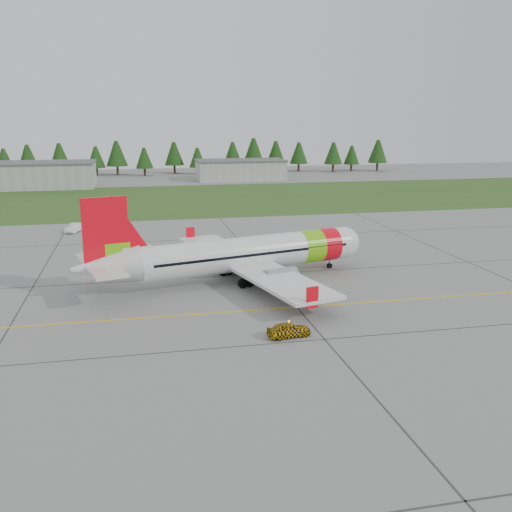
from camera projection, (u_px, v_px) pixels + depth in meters
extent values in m
plane|color=gray|center=(199.00, 350.00, 43.07)|extent=(320.00, 320.00, 0.00)
cylinder|color=silver|center=(250.00, 253.00, 61.24)|extent=(24.39, 9.59, 3.64)
sphere|color=silver|center=(344.00, 242.00, 66.49)|extent=(3.64, 3.64, 3.64)
cone|color=silver|center=(106.00, 266.00, 54.50)|extent=(7.23, 5.16, 3.64)
cube|color=black|center=(346.00, 239.00, 66.54)|extent=(2.05, 2.72, 0.52)
cylinder|color=#6FCA0F|center=(309.00, 246.00, 64.47)|extent=(3.28, 4.21, 3.72)
cylinder|color=red|center=(326.00, 244.00, 65.44)|extent=(2.92, 4.11, 3.72)
cube|color=silver|center=(246.00, 263.00, 61.28)|extent=(12.44, 30.19, 0.34)
cube|color=red|center=(190.00, 234.00, 73.66)|extent=(1.13, 0.44, 1.87)
cube|color=red|center=(312.00, 297.00, 47.86)|extent=(1.13, 0.44, 1.87)
cylinder|color=gray|center=(238.00, 256.00, 66.47)|extent=(3.74, 2.74, 1.96)
cylinder|color=gray|center=(281.00, 278.00, 57.55)|extent=(3.74, 2.74, 1.96)
cube|color=red|center=(106.00, 234.00, 53.84)|extent=(4.24, 1.40, 7.09)
cube|color=#6FCA0F|center=(118.00, 254.00, 54.77)|extent=(2.45, 0.99, 2.24)
cube|color=silver|center=(101.00, 265.00, 54.24)|extent=(5.57, 11.13, 0.21)
cylinder|color=slate|center=(330.00, 263.00, 66.22)|extent=(0.17, 0.17, 1.31)
cylinder|color=black|center=(329.00, 266.00, 66.30)|extent=(0.68, 0.41, 0.63)
cylinder|color=slate|center=(229.00, 267.00, 63.38)|extent=(0.21, 0.21, 1.77)
cylinder|color=black|center=(226.00, 271.00, 63.32)|extent=(1.04, 0.65, 0.97)
cylinder|color=slate|center=(249.00, 279.00, 58.84)|extent=(0.21, 0.21, 1.77)
cylinder|color=black|center=(246.00, 283.00, 58.77)|extent=(1.04, 0.65, 0.97)
imported|color=yellow|center=(289.00, 316.00, 45.23)|extent=(1.39, 1.58, 3.53)
imported|color=white|center=(74.00, 219.00, 86.81)|extent=(1.82, 1.78, 4.06)
cube|color=#30561E|center=(156.00, 200.00, 120.99)|extent=(320.00, 50.00, 0.03)
cube|color=gold|center=(189.00, 315.00, 50.67)|extent=(120.00, 0.25, 0.02)
cube|color=#A8A8A3|center=(28.00, 176.00, 140.85)|extent=(32.00, 14.00, 6.00)
cube|color=#A8A8A3|center=(240.00, 170.00, 159.64)|extent=(24.00, 12.00, 5.20)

